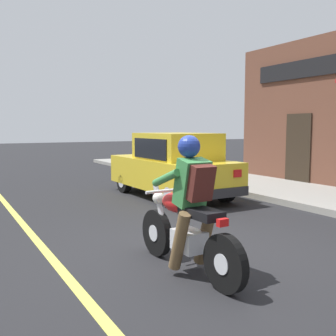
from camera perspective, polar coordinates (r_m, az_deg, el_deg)
ground_plane at (r=5.60m, az=3.76°, el=-11.86°), size 80.00×80.00×0.00m
sidewalk_curb at (r=10.81m, az=15.88°, el=-3.01°), size 2.60×22.00×0.14m
lane_stripe at (r=7.71m, az=-20.63°, el=-7.22°), size 0.12×19.80×0.01m
motorcycle_with_rider at (r=4.63m, az=2.90°, el=-6.97°), size 0.56×2.02×1.62m
car_hatchback at (r=9.54m, az=0.68°, el=0.26°), size 1.68×3.80×1.57m
traffic_cone at (r=12.21m, az=7.83°, el=-0.12°), size 0.36×0.36×0.60m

